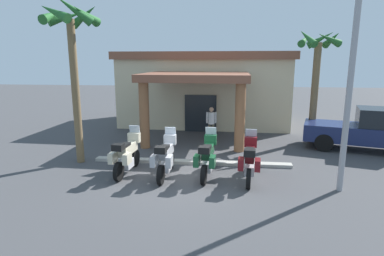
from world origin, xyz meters
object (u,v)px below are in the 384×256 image
Objects in this scene: motorcycle_cream at (127,155)px; roadside_sign at (357,14)px; motorcycle_green at (207,157)px; motorcycle_maroon at (250,160)px; pickup_truck_navy at (369,130)px; palm_tree_roadside at (72,40)px; palm_tree_near_portico at (317,62)px; motorcycle_silver at (166,157)px; pedestrian at (211,121)px; motel_building at (205,88)px.

roadside_sign is at bearing -91.69° from motorcycle_cream.
motorcycle_maroon is (1.44, -0.17, 0.00)m from motorcycle_green.
palm_tree_roadside is at bearing -150.53° from pickup_truck_navy.
motorcycle_maroon is at bearing -120.76° from palm_tree_near_portico.
palm_tree_roadside is (-12.14, -3.03, 3.82)m from pickup_truck_navy.
motorcycle_green is (1.44, 0.15, 0.00)m from motorcycle_silver.
pedestrian is (2.74, 5.26, 0.29)m from motorcycle_cream.
motorcycle_maroon is at bearing 5.51° from pedestrian.
roadside_sign is at bearing 25.24° from pedestrian.
roadside_sign is (2.78, -0.57, 4.58)m from motorcycle_maroon.
palm_tree_near_portico is at bearing -49.99° from motorcycle_cream.
motel_building is at bearing 115.35° from roadside_sign.
motorcycle_maroon is 5.39m from roadside_sign.
palm_tree_roadside reaches higher than motorcycle_maroon.
motorcycle_maroon is 6.99m from pickup_truck_navy.
palm_tree_roadside is (-4.37, -8.80, 2.46)m from motel_building.
motel_building is 7.31m from palm_tree_near_portico.
pedestrian is 7.21m from pickup_truck_navy.
motorcycle_silver is at bearing -92.25° from motel_building.
motorcycle_maroon is 0.40× the size of palm_tree_near_portico.
pickup_truck_navy reaches higher than motorcycle_cream.
pedestrian is at bearing -173.78° from pickup_truck_navy.
motorcycle_green is (0.81, -9.88, -1.60)m from motel_building.
motorcycle_cream is 1.30× the size of pedestrian.
pickup_truck_navy is at bearing 14.00° from palm_tree_roadside.
motel_building is 4.81× the size of motorcycle_maroon.
motorcycle_silver is at bearing -137.71° from pickup_truck_navy.
palm_tree_roadside reaches higher than palm_tree_near_portico.
pickup_truck_navy reaches higher than motorcycle_maroon.
pedestrian is (0.66, -4.62, -1.31)m from motel_building.
pickup_truck_navy reaches higher than pedestrian.
pedestrian is at bearing -80.47° from motel_building.
palm_tree_roadside is (-2.29, 1.08, 4.06)m from motorcycle_cream.
motorcycle_cream is 0.40× the size of pickup_truck_navy.
motorcycle_silver is at bearing -24.31° from pedestrian.
palm_tree_near_portico is at bearing 83.06° from pedestrian.
palm_tree_near_portico is at bearing -46.15° from motorcycle_silver.
pickup_truck_navy is at bearing 69.94° from pedestrian.
motorcycle_silver is 1.45m from motorcycle_green.
motorcycle_green is 0.35× the size of palm_tree_roadside.
motel_building reaches higher than motorcycle_green.
motorcycle_cream is 2.89m from motorcycle_green.
roadside_sign is at bearing -63.27° from motel_building.
palm_tree_near_portico is 0.89× the size of palm_tree_roadside.
motorcycle_cream is at bearing -141.92° from pickup_truck_navy.
motorcycle_maroon is at bearing -88.00° from motorcycle_cream.
motorcycle_maroon is at bearing -92.16° from motorcycle_green.
palm_tree_near_portico reaches higher than motel_building.
palm_tree_near_portico reaches higher than pedestrian.
motel_building reaches higher than motorcycle_cream.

